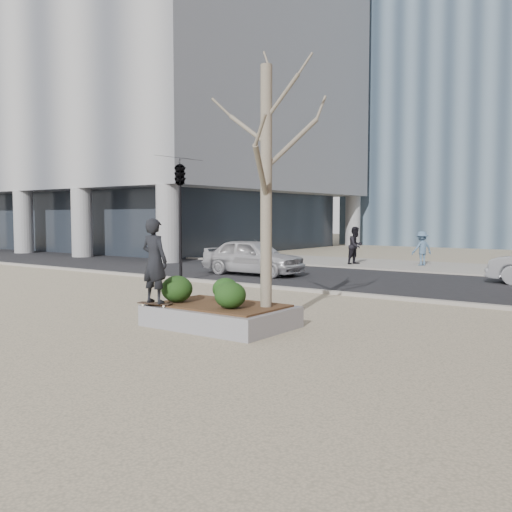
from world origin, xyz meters
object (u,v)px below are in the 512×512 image
Objects in this scene: skateboard at (155,305)px; police_car at (253,257)px; skateboarder at (154,261)px; planter at (220,316)px.

police_car reaches higher than skateboard.
skateboarder is 11.07m from police_car.
planter is at bearing -142.48° from skateboarder.
police_car reaches higher than planter.
planter is at bearing -149.22° from police_car.
planter is 3.85× the size of skateboard.
skateboarder is at bearing -156.50° from police_car.
skateboarder is 0.42× the size of police_car.
planter is 10.83m from police_car.
skateboard is (-1.10, -0.88, 0.26)m from planter.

